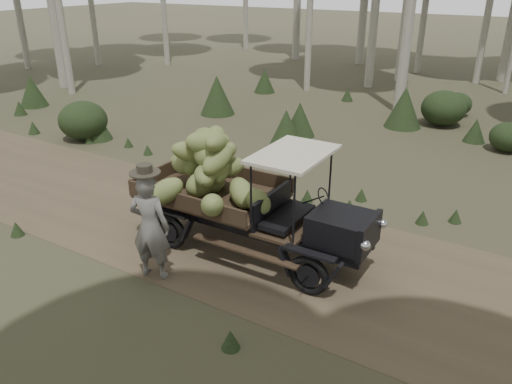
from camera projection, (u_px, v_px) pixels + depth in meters
ground at (179, 221)px, 10.43m from camera, size 120.00×120.00×0.00m
dirt_track at (179, 221)px, 10.43m from camera, size 70.00×4.00×0.01m
banana_truck at (229, 181)px, 9.07m from camera, size 4.82×2.38×2.26m
farmer at (150, 226)px, 8.18m from camera, size 0.78×0.61×2.03m
undergrowth at (239, 173)px, 11.44m from camera, size 23.32×24.26×1.40m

